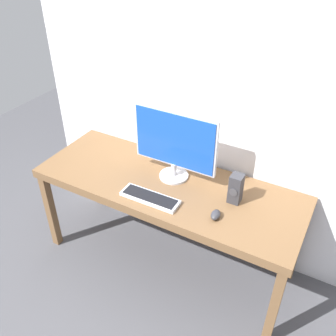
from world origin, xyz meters
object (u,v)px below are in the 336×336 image
object	(u,v)px
keyboard_primary	(150,198)
mouse	(216,215)
speaker_right	(236,189)
desk	(168,191)
monitor	(175,143)

from	to	relation	value
keyboard_primary	mouse	bearing A→B (deg)	5.98
speaker_right	mouse	bearing A→B (deg)	-102.04
mouse	desk	bearing A→B (deg)	151.97
monitor	mouse	bearing A→B (deg)	-31.62
desk	keyboard_primary	distance (m)	0.21
desk	mouse	bearing A→B (deg)	-20.88
monitor	speaker_right	xyz separation A→B (m)	(0.43, -0.05, -0.16)
desk	keyboard_primary	bearing A→B (deg)	-94.65
speaker_right	keyboard_primary	bearing A→B (deg)	-152.49
monitor	speaker_right	distance (m)	0.46
mouse	speaker_right	size ratio (longest dim) A/B	0.46
desk	monitor	distance (m)	0.33
mouse	monitor	bearing A→B (deg)	141.23
mouse	speaker_right	world-z (taller)	speaker_right
monitor	keyboard_primary	world-z (taller)	monitor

